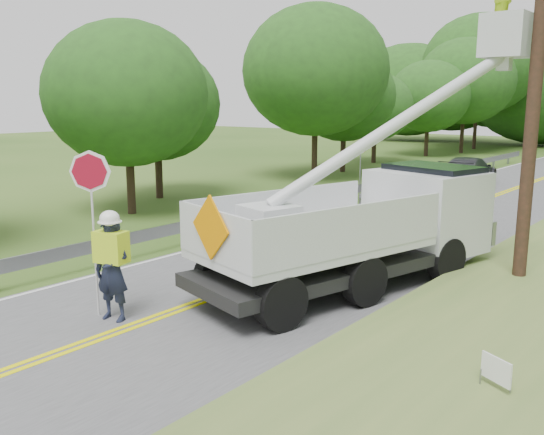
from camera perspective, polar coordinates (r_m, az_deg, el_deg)
The scene contains 10 objects.
ground at distance 10.90m, azimuth -20.92°, elevation -12.62°, with size 140.00×140.00×0.00m, color #2C5017.
road at distance 21.18m, azimuth 13.83°, elevation -0.67°, with size 7.20×96.00×0.03m.
guardrail at distance 23.79m, azimuth 6.10°, elevation 2.22°, with size 0.18×48.00×0.77m.
treeline_left at distance 42.03m, azimuth 12.27°, elevation 13.15°, with size 10.12×56.18×11.92m.
flagger at distance 11.83m, azimuth -15.42°, elevation -4.20°, with size 1.20×0.67×3.34m.
bucket_truck at distance 14.22m, azimuth 11.38°, elevation 0.46°, with size 4.97×8.03×7.37m.
suv_silver at distance 23.78m, azimuth 13.36°, elevation 2.42°, with size 2.38×5.17×1.44m, color silver.
suv_darkgrey at distance 31.99m, azimuth 18.64°, elevation 4.36°, with size 2.03×4.99×1.45m, color #34363B.
stop_sign_permanent at distance 26.91m, azimuth 8.64°, elevation 5.55°, with size 0.51×0.19×2.49m.
yard_sign at distance 9.03m, azimuth 21.05°, elevation -13.90°, with size 0.49×0.25×0.77m.
Camera 1 is at (8.81, -4.78, 4.28)m, focal length 38.51 mm.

